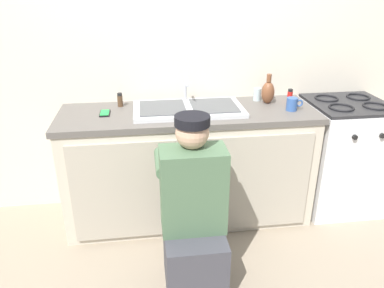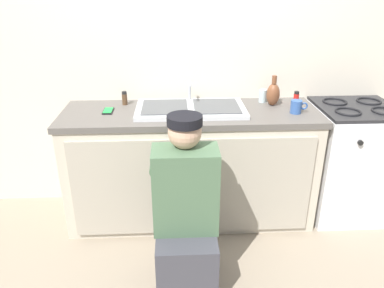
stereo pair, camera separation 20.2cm
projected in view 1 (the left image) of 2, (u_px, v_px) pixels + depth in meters
ground_plane at (194, 235)px, 2.85m from camera, size 12.00×12.00×0.00m
back_wall at (183, 54)px, 2.93m from camera, size 6.00×0.10×2.50m
counter_cabinet at (189, 168)px, 2.94m from camera, size 1.86×0.62×0.85m
countertop at (188, 114)px, 2.76m from camera, size 1.90×0.62×0.04m
sink_double_basin at (188, 108)px, 2.75m from camera, size 0.80×0.44×0.19m
stove_range at (341, 155)px, 3.09m from camera, size 0.60×0.62×0.92m
plumber_person at (194, 220)px, 2.24m from camera, size 0.42×0.61×1.10m
spice_bottle_red at (290, 96)px, 2.94m from camera, size 0.04×0.04×0.10m
spice_bottle_pepper at (120, 100)px, 2.83m from camera, size 0.04×0.04×0.10m
cell_phone at (105, 113)px, 2.69m from camera, size 0.07×0.14×0.01m
vase_decorative at (268, 92)px, 2.89m from camera, size 0.10×0.10×0.23m
water_glass at (257, 94)px, 2.98m from camera, size 0.06×0.06×0.10m
coffee_mug at (292, 104)px, 2.75m from camera, size 0.13×0.08×0.09m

